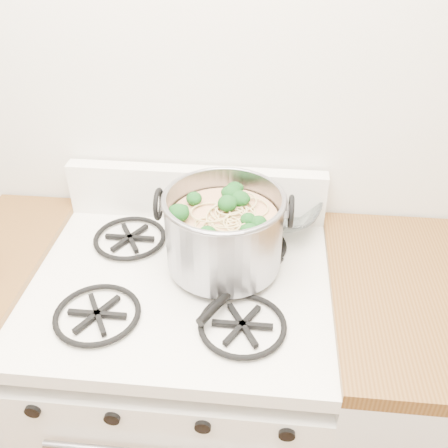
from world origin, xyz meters
TOP-DOWN VIEW (x-y plane):
  - gas_range at (0.00, 1.26)m, footprint 0.76×0.66m
  - counter_left at (-0.51, 1.26)m, footprint 0.25×0.65m
  - stock_pot at (0.11, 1.33)m, footprint 0.34×0.31m
  - spatula at (0.20, 1.31)m, footprint 0.40×0.41m
  - glass_bowl at (0.24, 1.54)m, footprint 0.12×0.12m

SIDE VIEW (x-z plane):
  - gas_range at x=0.00m, z-range -0.03..0.90m
  - counter_left at x=-0.51m, z-range 0.00..0.92m
  - spatula at x=0.20m, z-range 0.92..0.95m
  - glass_bowl at x=0.24m, z-range 0.92..0.95m
  - stock_pot at x=0.11m, z-range 0.91..1.12m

